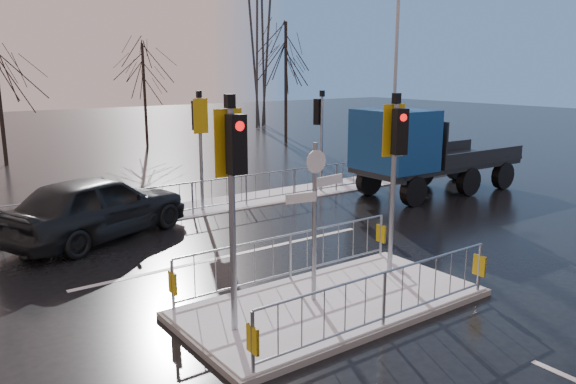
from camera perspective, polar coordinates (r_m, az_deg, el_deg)
ground at (r=11.23m, az=4.48°, el=-11.48°), size 120.00×120.00×0.00m
snow_verge at (r=18.26m, az=-13.27°, el=-2.26°), size 30.00×2.00×0.04m
lane_markings at (r=11.00m, az=5.63°, el=-12.01°), size 8.00×11.38×0.01m
traffic_island at (r=11.07m, az=4.44°, el=-9.63°), size 6.00×3.04×4.15m
far_kerb_fixtures at (r=17.70m, az=-11.91°, el=0.66°), size 18.00×0.65×3.83m
car_far_lane at (r=16.05m, az=-18.84°, el=-1.40°), size 5.66×3.93×1.79m
flatbed_truck at (r=20.62m, az=12.59°, el=4.16°), size 6.89×2.59×3.18m
tree_far_b at (r=34.23m, az=-14.45°, el=11.41°), size 3.25×3.25×6.14m
tree_far_c at (r=35.46m, az=-0.23°, el=13.37°), size 4.00×4.00×7.55m
street_lamp_right at (r=23.74m, az=10.99°, el=11.82°), size 1.25×0.18×8.00m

